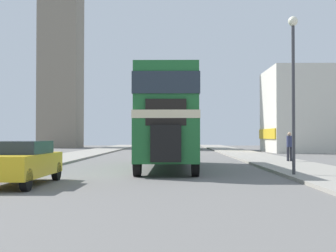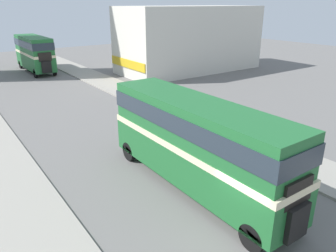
# 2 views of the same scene
# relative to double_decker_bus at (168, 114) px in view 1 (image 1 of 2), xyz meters

# --- Properties ---
(ground_plane) EXTENTS (120.00, 120.00, 0.00)m
(ground_plane) POSITION_rel_double_decker_bus_xyz_m (-0.60, -3.89, -2.56)
(ground_plane) COLOR slate
(sidewalk_right) EXTENTS (3.50, 120.00, 0.12)m
(sidewalk_right) POSITION_rel_double_decker_bus_xyz_m (6.15, -3.89, -2.50)
(sidewalk_right) COLOR gray
(sidewalk_right) RESTS_ON ground_plane
(double_decker_bus) EXTENTS (2.50, 10.97, 4.31)m
(double_decker_bus) POSITION_rel_double_decker_bus_xyz_m (0.00, 0.00, 0.00)
(double_decker_bus) COLOR #1E602D
(double_decker_bus) RESTS_ON ground_plane
(bus_distant) EXTENTS (2.55, 9.43, 4.44)m
(bus_distant) POSITION_rel_double_decker_bus_xyz_m (1.69, 33.76, 0.07)
(bus_distant) COLOR #1E602D
(bus_distant) RESTS_ON ground_plane
(car_parked_near) EXTENTS (1.68, 4.20, 1.37)m
(car_parked_near) POSITION_rel_double_decker_bus_xyz_m (-4.52, -7.67, -1.84)
(car_parked_near) COLOR gold
(car_parked_near) RESTS_ON ground_plane
(pedestrian_walking) EXTENTS (0.33, 0.33, 1.64)m
(pedestrian_walking) POSITION_rel_double_decker_bus_xyz_m (6.83, 4.39, -1.52)
(pedestrian_walking) COLOR #282833
(pedestrian_walking) RESTS_ON sidewalk_right
(street_lamp) EXTENTS (0.36, 0.36, 5.86)m
(street_lamp) POSITION_rel_double_decker_bus_xyz_m (4.71, -4.88, 1.39)
(street_lamp) COLOR #38383D
(street_lamp) RESTS_ON sidewalk_right
(church_tower) EXTENTS (5.46, 5.46, 35.26)m
(church_tower) POSITION_rel_double_decker_bus_xyz_m (-14.99, 40.29, 15.41)
(church_tower) COLOR gray
(church_tower) RESTS_ON ground_plane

